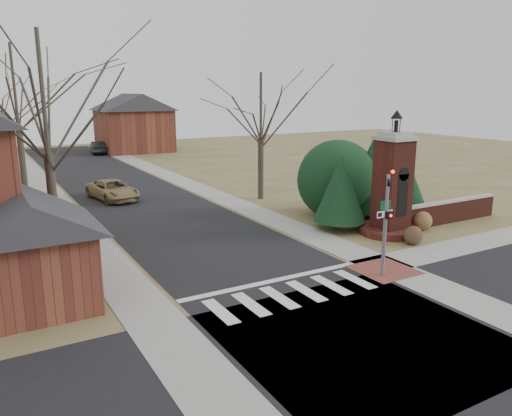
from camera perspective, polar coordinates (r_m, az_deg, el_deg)
ground at (r=18.34m, az=5.64°, el=-10.66°), size 120.00×120.00×0.00m
main_street at (r=37.66m, az=-14.09°, el=1.56°), size 8.00×70.00×0.01m
cross_street at (r=16.25m, az=11.95°, el=-14.22°), size 120.00×8.00×0.01m
crosswalk_zone at (r=18.94m, az=4.22°, el=-9.80°), size 8.00×2.20×0.02m
stop_bar at (r=20.10m, az=1.81°, el=-8.36°), size 8.00×0.35×0.02m
sidewalk_right_main at (r=39.34m, az=-6.79°, el=2.37°), size 2.00×60.00×0.02m
sidewalk_left at (r=36.65m, az=-21.91°, el=0.67°), size 2.00×60.00×0.02m
curb_apron at (r=21.95m, az=14.45°, el=-6.88°), size 2.40×2.40×0.02m
traffic_signal_pole at (r=20.58m, az=14.69°, el=-0.75°), size 0.28×0.41×4.50m
sign_post at (r=22.59m, az=14.45°, el=-1.16°), size 0.90×0.07×2.75m
brick_gate_monument at (r=26.97m, az=15.27°, el=1.59°), size 3.20×3.20×6.47m
brick_garden_wall at (r=30.58m, az=21.08°, el=-0.37°), size 7.50×0.50×1.30m
garage_left at (r=18.86m, az=-24.66°, el=-3.93°), size 4.80×4.80×4.29m
house_distant_right at (r=64.22m, az=-13.84°, el=9.59°), size 8.80×8.80×7.30m
evergreen_near at (r=27.20m, az=9.61°, el=2.26°), size 2.80×2.80×4.10m
evergreen_mid at (r=30.18m, az=13.06°, el=3.77°), size 3.40×3.40×4.70m
evergreen_far at (r=31.00m, az=16.97°, el=2.46°), size 2.40×2.40×3.30m
evergreen_mass at (r=30.21m, az=9.28°, el=3.57°), size 4.80×4.80×4.80m
bare_tree_0 at (r=22.76m, az=-23.30°, el=12.94°), size 8.05×8.05×11.15m
bare_tree_1 at (r=35.70m, az=-25.97°, el=13.00°), size 8.40×8.40×11.64m
bare_tree_3 at (r=34.29m, az=0.56°, el=12.10°), size 7.00×7.00×9.70m
pickup_truck at (r=35.98m, az=-16.05°, el=2.00°), size 3.06×5.21×1.36m
distant_car at (r=63.00m, az=-17.63°, el=6.62°), size 2.11×4.63×1.47m
dry_shrub_left at (r=25.75m, az=17.52°, el=-3.01°), size 0.93×0.93×0.93m
dry_shrub_right at (r=28.50m, az=18.48°, el=-1.41°), size 1.04×1.04×1.04m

